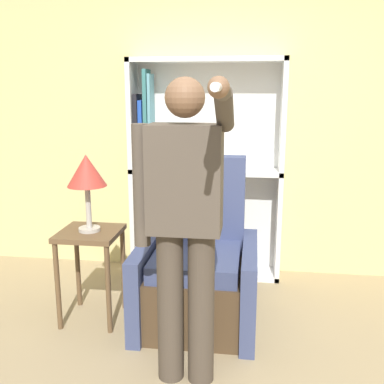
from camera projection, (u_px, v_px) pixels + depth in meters
name	position (u px, v px, depth m)	size (l,w,h in m)	color
wall_back	(226.00, 119.00, 3.98)	(8.00, 0.06, 2.80)	#DBCC84
bookcase	(193.00, 173.00, 3.97)	(1.33, 0.28, 1.91)	white
armchair	(198.00, 272.00, 3.25)	(0.84, 0.84, 1.17)	#4C3823
person_standing	(185.00, 218.00, 2.41)	(0.54, 0.78, 1.72)	#473D33
side_table	(91.00, 249.00, 3.21)	(0.42, 0.42, 0.67)	brown
table_lamp	(87.00, 173.00, 3.09)	(0.27, 0.27, 0.55)	#B7B2A8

